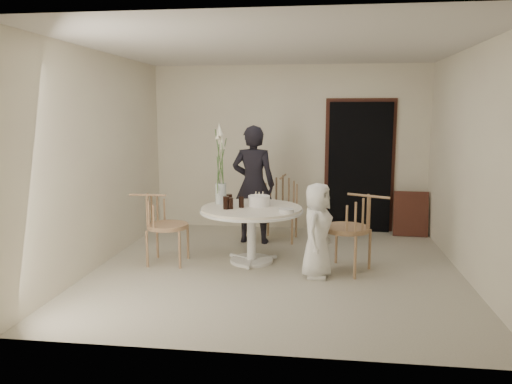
# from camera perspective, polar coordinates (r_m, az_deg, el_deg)

# --- Properties ---
(ground) EXTENTS (4.50, 4.50, 0.00)m
(ground) POSITION_cam_1_polar(r_m,az_deg,el_deg) (6.34, 2.35, -8.75)
(ground) COLOR beige
(ground) RESTS_ON ground
(room_shell) EXTENTS (4.50, 4.50, 4.50)m
(room_shell) POSITION_cam_1_polar(r_m,az_deg,el_deg) (6.04, 2.45, 6.04)
(room_shell) COLOR silver
(room_shell) RESTS_ON ground
(doorway) EXTENTS (1.00, 0.10, 2.10)m
(doorway) POSITION_cam_1_polar(r_m,az_deg,el_deg) (8.27, 11.75, 2.75)
(doorway) COLOR black
(doorway) RESTS_ON ground
(door_trim) EXTENTS (1.12, 0.03, 2.22)m
(door_trim) POSITION_cam_1_polar(r_m,az_deg,el_deg) (8.30, 11.74, 3.19)
(door_trim) COLOR #4F211B
(door_trim) RESTS_ON ground
(table) EXTENTS (1.33, 1.33, 0.73)m
(table) POSITION_cam_1_polar(r_m,az_deg,el_deg) (6.46, -0.51, -2.74)
(table) COLOR white
(table) RESTS_ON ground
(picture_frame) EXTENTS (0.54, 0.19, 0.71)m
(picture_frame) POSITION_cam_1_polar(r_m,az_deg,el_deg) (8.24, 17.27, -2.41)
(picture_frame) COLOR #4F211B
(picture_frame) RESTS_ON ground
(chair_far) EXTENTS (0.57, 0.61, 0.97)m
(chair_far) POSITION_cam_1_polar(r_m,az_deg,el_deg) (7.70, 2.91, -0.71)
(chair_far) COLOR #A7815A
(chair_far) RESTS_ON ground
(chair_right) EXTENTS (0.73, 0.71, 0.99)m
(chair_right) POSITION_cam_1_polar(r_m,az_deg,el_deg) (6.14, 11.45, -3.33)
(chair_right) COLOR #A7815A
(chair_right) RESTS_ON ground
(chair_left) EXTENTS (0.56, 0.53, 0.91)m
(chair_left) POSITION_cam_1_polar(r_m,az_deg,el_deg) (6.55, -11.18, -2.97)
(chair_left) COLOR #A7815A
(chair_left) RESTS_ON ground
(girl) EXTENTS (0.67, 0.46, 1.75)m
(girl) POSITION_cam_1_polar(r_m,az_deg,el_deg) (7.40, -0.30, 0.85)
(girl) COLOR black
(girl) RESTS_ON ground
(boy) EXTENTS (0.50, 0.63, 1.13)m
(boy) POSITION_cam_1_polar(r_m,az_deg,el_deg) (5.93, 7.01, -4.39)
(boy) COLOR white
(boy) RESTS_ON ground
(birthday_cake) EXTENTS (0.28, 0.28, 0.19)m
(birthday_cake) POSITION_cam_1_polar(r_m,az_deg,el_deg) (6.50, 0.36, -1.02)
(birthday_cake) COLOR white
(birthday_cake) RESTS_ON table
(cola_tumbler_a) EXTENTS (0.08, 0.08, 0.17)m
(cola_tumbler_a) POSITION_cam_1_polar(r_m,az_deg,el_deg) (6.30, -3.44, -1.23)
(cola_tumbler_a) COLOR black
(cola_tumbler_a) RESTS_ON table
(cola_tumbler_b) EXTENTS (0.09, 0.09, 0.14)m
(cola_tumbler_b) POSITION_cam_1_polar(r_m,az_deg,el_deg) (6.32, -2.92, -1.31)
(cola_tumbler_b) COLOR black
(cola_tumbler_b) RESTS_ON table
(cola_tumbler_c) EXTENTS (0.09, 0.09, 0.16)m
(cola_tumbler_c) POSITION_cam_1_polar(r_m,az_deg,el_deg) (6.48, -3.07, -0.95)
(cola_tumbler_c) COLOR black
(cola_tumbler_c) RESTS_ON table
(cola_tumbler_d) EXTENTS (0.09, 0.09, 0.15)m
(cola_tumbler_d) POSITION_cam_1_polar(r_m,az_deg,el_deg) (6.40, -1.68, -1.15)
(cola_tumbler_d) COLOR black
(cola_tumbler_d) RESTS_ON table
(plate_stack) EXTENTS (0.24, 0.24, 0.05)m
(plate_stack) POSITION_cam_1_polar(r_m,az_deg,el_deg) (6.10, 3.49, -2.14)
(plate_stack) COLOR white
(plate_stack) RESTS_ON table
(flower_vase) EXTENTS (0.15, 0.15, 1.09)m
(flower_vase) POSITION_cam_1_polar(r_m,az_deg,el_deg) (6.64, -4.07, 2.23)
(flower_vase) COLOR silver
(flower_vase) RESTS_ON table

